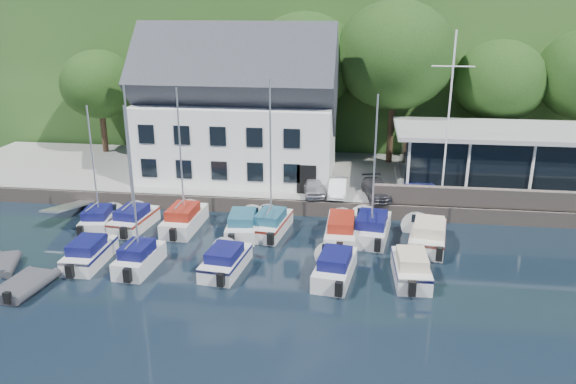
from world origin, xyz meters
name	(u,v)px	position (x,y,z in m)	size (l,w,h in m)	color
ground	(311,299)	(0.00, 0.00, 0.00)	(180.00, 180.00, 0.00)	black
quay	(332,180)	(0.00, 17.50, 0.50)	(60.00, 13.00, 1.00)	gray
quay_face	(327,209)	(0.00, 11.00, 0.50)	(60.00, 0.30, 1.00)	#6A5D54
hillside	(351,41)	(0.00, 62.00, 8.00)	(160.00, 75.00, 16.00)	#24491B
harbor_building	(238,117)	(-7.00, 16.50, 5.35)	(14.40, 8.20, 8.70)	white
club_pavilion	(490,157)	(11.00, 16.00, 3.05)	(13.20, 7.20, 4.10)	black
seawall	(519,199)	(12.00, 11.40, 1.60)	(18.00, 0.50, 1.20)	#6A5D54
gangway	(75,215)	(-16.50, 9.00, 0.00)	(1.20, 6.00, 1.40)	silver
car_silver	(313,186)	(-1.02, 12.43, 1.58)	(1.37, 3.41, 1.16)	#B2B2B7
car_white	(338,187)	(0.61, 12.45, 1.54)	(1.15, 3.31, 1.09)	white
car_dgrey	(377,189)	(3.19, 12.50, 1.55)	(1.54, 3.78, 1.10)	#313136
car_blue	(421,182)	(6.19, 13.80, 1.71)	(1.64, 4.15, 1.42)	#313B96
flagpole	(448,119)	(7.41, 12.39, 6.38)	(2.58, 0.20, 10.76)	white
tree_0	(101,102)	(-20.01, 21.63, 5.34)	(6.35, 6.35, 8.68)	black
tree_1	(201,92)	(-11.30, 21.89, 6.26)	(7.69, 7.69, 10.51)	black
tree_2	(305,86)	(-2.71, 22.43, 6.86)	(8.58, 8.58, 11.73)	black
tree_3	(393,84)	(4.35, 21.42, 7.31)	(9.24, 9.24, 12.62)	black
tree_4	(497,102)	(12.55, 22.52, 5.85)	(7.09, 7.09, 9.69)	black
boat_r1_0	(93,164)	(-13.85, 7.20, 4.12)	(1.81, 5.08, 8.24)	silver
boat_r1_1	(129,161)	(-11.70, 7.43, 4.30)	(1.91, 5.47, 8.60)	silver
boat_r1_2	(181,156)	(-8.58, 7.79, 4.63)	(1.93, 6.31, 9.27)	silver
boat_r1_3	(243,222)	(-4.82, 7.52, 0.70)	(1.91, 6.01, 1.40)	silver
boat_r1_4	(271,164)	(-3.16, 7.84, 4.35)	(1.85, 5.87, 8.69)	silver
boat_r1_5	(341,227)	(1.09, 7.35, 0.76)	(1.88, 7.01, 1.53)	silver
boat_r1_6	(375,163)	(2.85, 7.91, 4.56)	(2.13, 6.44, 9.13)	silver
boat_r1_7	(428,233)	(6.05, 7.08, 0.78)	(2.09, 6.36, 1.57)	silver
boat_r2_0	(89,251)	(-12.11, 2.36, 0.71)	(1.79, 5.47, 1.42)	silver
boat_r2_1	(133,187)	(-9.22, 2.06, 4.53)	(1.72, 4.96, 9.07)	silver
boat_r2_2	(226,258)	(-4.69, 2.45, 0.68)	(1.89, 5.42, 1.36)	silver
boat_r2_3	(335,264)	(0.99, 2.36, 0.74)	(1.84, 5.84, 1.48)	silver
boat_r2_4	(411,265)	(4.79, 2.74, 0.75)	(1.82, 5.56, 1.51)	silver
dinghy_0	(2,263)	(-16.38, 1.10, 0.33)	(1.69, 2.81, 0.66)	#343539
dinghy_1	(23,284)	(-13.86, -1.04, 0.38)	(1.97, 3.28, 0.77)	#343539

